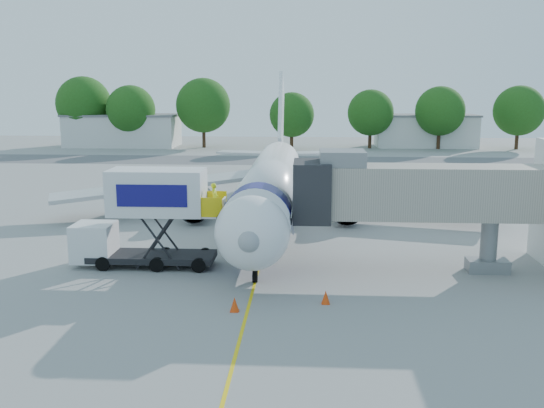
# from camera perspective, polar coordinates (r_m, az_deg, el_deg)

# --- Properties ---
(ground) EXTENTS (160.00, 160.00, 0.00)m
(ground) POSITION_cam_1_polar(r_m,az_deg,el_deg) (40.70, -0.45, -3.12)
(ground) COLOR #969694
(ground) RESTS_ON ground
(guidance_line) EXTENTS (0.15, 70.00, 0.01)m
(guidance_line) POSITION_cam_1_polar(r_m,az_deg,el_deg) (40.70, -0.45, -3.11)
(guidance_line) COLOR yellow
(guidance_line) RESTS_ON ground
(taxiway_strip) EXTENTS (120.00, 10.00, 0.01)m
(taxiway_strip) POSITION_cam_1_polar(r_m,az_deg,el_deg) (82.02, 1.49, 4.12)
(taxiway_strip) COLOR #59595B
(taxiway_strip) RESTS_ON ground
(aircraft) EXTENTS (34.17, 37.73, 11.35)m
(aircraft) POSITION_cam_1_polar(r_m,az_deg,el_deg) (44.13, -0.10, 1.91)
(aircraft) COLOR white
(aircraft) RESTS_ON ground
(jet_bridge) EXTENTS (13.90, 3.20, 6.60)m
(jet_bridge) POSITION_cam_1_polar(r_m,az_deg,el_deg) (33.29, 12.58, 1.04)
(jet_bridge) COLOR #A69C8E
(jet_bridge) RESTS_ON ground
(catering_hiloader) EXTENTS (8.50, 2.44, 5.50)m
(catering_hiloader) POSITION_cam_1_polar(r_m,az_deg,el_deg) (34.34, -11.75, -1.32)
(catering_hiloader) COLOR black
(catering_hiloader) RESTS_ON ground
(ground_tug) EXTENTS (3.16, 1.65, 1.25)m
(ground_tug) POSITION_cam_1_polar(r_m,az_deg,el_deg) (22.06, -6.56, -14.06)
(ground_tug) COLOR silver
(ground_tug) RESTS_ON ground
(safety_cone_a) EXTENTS (0.41, 0.41, 0.65)m
(safety_cone_a) POSITION_cam_1_polar(r_m,az_deg,el_deg) (28.63, 5.07, -8.74)
(safety_cone_a) COLOR #DF3D0B
(safety_cone_a) RESTS_ON ground
(safety_cone_b) EXTENTS (0.42, 0.42, 0.67)m
(safety_cone_b) POSITION_cam_1_polar(r_m,az_deg,el_deg) (27.66, -3.55, -9.43)
(safety_cone_b) COLOR #DF3D0B
(safety_cone_b) RESTS_ON ground
(outbuilding_left) EXTENTS (18.40, 8.40, 5.30)m
(outbuilding_left) POSITION_cam_1_polar(r_m,az_deg,el_deg) (104.23, -13.85, 6.77)
(outbuilding_left) COLOR silver
(outbuilding_left) RESTS_ON ground
(outbuilding_right) EXTENTS (16.40, 7.40, 5.30)m
(outbuilding_right) POSITION_cam_1_polar(r_m,az_deg,el_deg) (103.46, 14.23, 6.72)
(outbuilding_right) COLOR silver
(outbuilding_right) RESTS_ON ground
(tree_a) EXTENTS (8.99, 8.99, 11.47)m
(tree_a) POSITION_cam_1_polar(r_m,az_deg,el_deg) (105.87, -17.31, 8.98)
(tree_a) COLOR #382314
(tree_a) RESTS_ON ground
(tree_b) EXTENTS (7.88, 7.88, 10.04)m
(tree_b) POSITION_cam_1_polar(r_m,az_deg,el_deg) (101.55, -13.15, 8.63)
(tree_b) COLOR #382314
(tree_b) RESTS_ON ground
(tree_c) EXTENTS (8.77, 8.77, 11.18)m
(tree_c) POSITION_cam_1_polar(r_m,az_deg,el_deg) (99.54, -6.49, 9.20)
(tree_c) COLOR #382314
(tree_c) RESTS_ON ground
(tree_d) EXTENTS (7.02, 7.02, 8.96)m
(tree_d) POSITION_cam_1_polar(r_m,az_deg,el_deg) (96.00, 1.87, 8.39)
(tree_d) COLOR #382314
(tree_d) RESTS_ON ground
(tree_e) EXTENTS (7.35, 7.35, 9.37)m
(tree_e) POSITION_cam_1_polar(r_m,az_deg,el_deg) (98.99, 9.27, 8.48)
(tree_e) COLOR #382314
(tree_e) RESTS_ON ground
(tree_f) EXTENTS (7.76, 7.76, 9.89)m
(tree_f) POSITION_cam_1_polar(r_m,az_deg,el_deg) (99.99, 15.53, 8.43)
(tree_f) COLOR #382314
(tree_f) RESTS_ON ground
(tree_g) EXTENTS (7.85, 7.85, 10.01)m
(tree_g) POSITION_cam_1_polar(r_m,az_deg,el_deg) (103.61, 22.22, 8.14)
(tree_g) COLOR #382314
(tree_g) RESTS_ON ground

